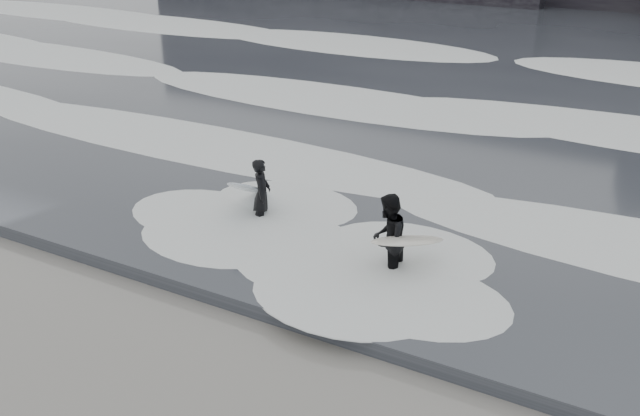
{
  "coord_description": "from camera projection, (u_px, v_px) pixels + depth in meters",
  "views": [
    {
      "loc": [
        7.29,
        -5.77,
        6.92
      ],
      "look_at": [
        0.75,
        5.86,
        1.0
      ],
      "focal_mm": 40.0,
      "sensor_mm": 36.0,
      "label": 1
    }
  ],
  "objects": [
    {
      "name": "foam_mid",
      "position": [
        452.0,
        110.0,
        23.24
      ],
      "size": [
        60.0,
        4.0,
        0.24
      ],
      "primitive_type": "ellipsoid",
      "color": "white",
      "rests_on": "sea"
    },
    {
      "name": "sea",
      "position": [
        545.0,
        49.0,
        33.71
      ],
      "size": [
        90.0,
        52.0,
        0.3
      ],
      "primitive_type": "cube",
      "color": "#35383F",
      "rests_on": "ground"
    },
    {
      "name": "surfer_right",
      "position": [
        389.0,
        239.0,
        13.51
      ],
      "size": [
        1.41,
        1.9,
        1.79
      ],
      "color": "black",
      "rests_on": "ground"
    },
    {
      "name": "surfer_left",
      "position": [
        257.0,
        192.0,
        15.84
      ],
      "size": [
        1.3,
        2.23,
        1.61
      ],
      "color": "black",
      "rests_on": "ground"
    },
    {
      "name": "foam_near",
      "position": [
        356.0,
        179.0,
        17.67
      ],
      "size": [
        60.0,
        3.2,
        0.2
      ],
      "primitive_type": "ellipsoid",
      "color": "white",
      "rests_on": "sea"
    },
    {
      "name": "foam_far",
      "position": [
        524.0,
        58.0,
        30.4
      ],
      "size": [
        60.0,
        4.8,
        0.3
      ],
      "primitive_type": "ellipsoid",
      "color": "white",
      "rests_on": "sea"
    },
    {
      "name": "ground",
      "position": [
        85.0,
        397.0,
        10.67
      ],
      "size": [
        120.0,
        120.0,
        0.0
      ],
      "primitive_type": "plane",
      "color": "#795C4F",
      "rests_on": "ground"
    }
  ]
}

